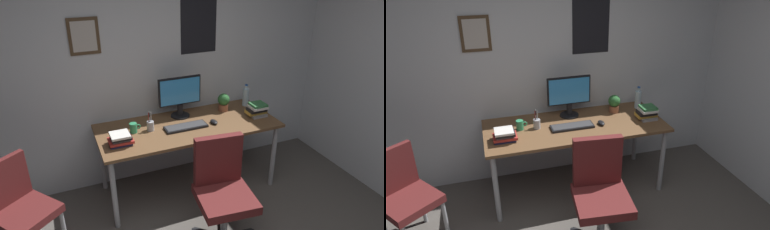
# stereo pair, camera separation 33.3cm
# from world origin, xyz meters

# --- Properties ---
(wall_back) EXTENTS (4.40, 0.10, 2.60)m
(wall_back) POSITION_xyz_m (-0.00, 2.15, 1.30)
(wall_back) COLOR silver
(wall_back) RESTS_ON ground_plane
(desk) EXTENTS (1.82, 0.77, 0.75)m
(desk) POSITION_xyz_m (0.29, 1.69, 0.68)
(desk) COLOR brown
(desk) RESTS_ON ground_plane
(office_chair) EXTENTS (0.57, 0.57, 0.95)m
(office_chair) POSITION_xyz_m (0.28, 0.90, 0.53)
(office_chair) COLOR #591E1E
(office_chair) RESTS_ON ground_plane
(side_chair) EXTENTS (0.59, 0.59, 0.88)m
(side_chair) POSITION_xyz_m (-1.31, 1.35, 0.50)
(side_chair) COLOR #591E1E
(side_chair) RESTS_ON ground_plane
(monitor) EXTENTS (0.46, 0.20, 0.43)m
(monitor) POSITION_xyz_m (0.29, 1.91, 0.99)
(monitor) COLOR black
(monitor) RESTS_ON desk
(keyboard) EXTENTS (0.43, 0.15, 0.03)m
(keyboard) POSITION_xyz_m (0.24, 1.63, 0.77)
(keyboard) COLOR black
(keyboard) RESTS_ON desk
(computer_mouse) EXTENTS (0.06, 0.11, 0.04)m
(computer_mouse) POSITION_xyz_m (0.54, 1.61, 0.77)
(computer_mouse) COLOR black
(computer_mouse) RESTS_ON desk
(water_bottle) EXTENTS (0.07, 0.07, 0.25)m
(water_bottle) POSITION_xyz_m (1.08, 1.89, 0.86)
(water_bottle) COLOR silver
(water_bottle) RESTS_ON desk
(coffee_mug_near) EXTENTS (0.11, 0.07, 0.10)m
(coffee_mug_near) POSITION_xyz_m (-0.26, 1.74, 0.80)
(coffee_mug_near) COLOR #2D8C59
(coffee_mug_near) RESTS_ON desk
(potted_plant) EXTENTS (0.13, 0.13, 0.19)m
(potted_plant) POSITION_xyz_m (0.79, 1.87, 0.86)
(potted_plant) COLOR brown
(potted_plant) RESTS_ON desk
(pen_cup) EXTENTS (0.07, 0.07, 0.20)m
(pen_cup) POSITION_xyz_m (-0.09, 1.72, 0.81)
(pen_cup) COLOR #9EA0A5
(pen_cup) RESTS_ON desk
(book_stack_left) EXTENTS (0.22, 0.18, 0.11)m
(book_stack_left) POSITION_xyz_m (-0.42, 1.55, 0.81)
(book_stack_left) COLOR navy
(book_stack_left) RESTS_ON desk
(book_stack_right) EXTENTS (0.21, 0.16, 0.14)m
(book_stack_right) POSITION_xyz_m (1.05, 1.60, 0.83)
(book_stack_right) COLOR gray
(book_stack_right) RESTS_ON desk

